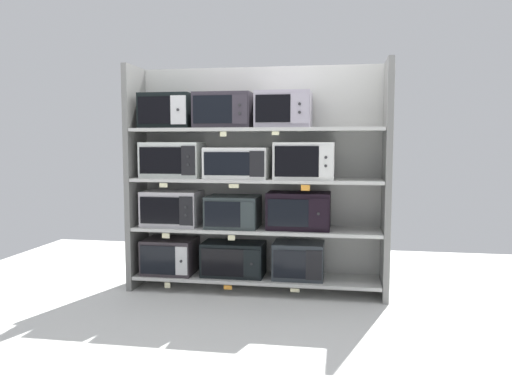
# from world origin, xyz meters

# --- Properties ---
(ground) EXTENTS (6.21, 6.00, 0.02)m
(ground) POSITION_xyz_m (0.00, -1.00, -0.01)
(ground) COLOR silver
(back_panel) EXTENTS (2.41, 0.04, 2.04)m
(back_panel) POSITION_xyz_m (0.00, 0.24, 1.02)
(back_panel) COLOR #B2B2AD
(back_panel) RESTS_ON ground
(upright_left) EXTENTS (0.05, 0.44, 2.04)m
(upright_left) POSITION_xyz_m (-1.13, 0.00, 1.02)
(upright_left) COLOR slate
(upright_left) RESTS_ON ground
(upright_right) EXTENTS (0.05, 0.44, 2.04)m
(upright_right) POSITION_xyz_m (1.13, 0.00, 1.02)
(upright_right) COLOR slate
(upright_right) RESTS_ON ground
(shelf_0) EXTENTS (2.21, 0.44, 0.03)m
(shelf_0) POSITION_xyz_m (0.00, 0.00, 0.12)
(shelf_0) COLOR beige
(shelf_0) RESTS_ON ground
(microwave_0) EXTENTS (0.47, 0.41, 0.32)m
(microwave_0) POSITION_xyz_m (-0.81, -0.00, 0.30)
(microwave_0) COLOR #302A2F
(microwave_0) RESTS_ON shelf_0
(microwave_1) EXTENTS (0.56, 0.34, 0.31)m
(microwave_1) POSITION_xyz_m (-0.21, -0.00, 0.29)
(microwave_1) COLOR black
(microwave_1) RESTS_ON shelf_0
(microwave_2) EXTENTS (0.44, 0.34, 0.32)m
(microwave_2) POSITION_xyz_m (0.39, -0.00, 0.30)
(microwave_2) COLOR #292F35
(microwave_2) RESTS_ON shelf_0
(price_tag_0) EXTENTS (0.05, 0.00, 0.05)m
(price_tag_0) POSITION_xyz_m (-0.76, -0.22, 0.08)
(price_tag_0) COLOR beige
(price_tag_1) EXTENTS (0.07, 0.00, 0.04)m
(price_tag_1) POSITION_xyz_m (-0.21, -0.22, 0.08)
(price_tag_1) COLOR orange
(price_tag_2) EXTENTS (0.08, 0.00, 0.03)m
(price_tag_2) POSITION_xyz_m (0.38, -0.22, 0.09)
(price_tag_2) COLOR beige
(shelf_1) EXTENTS (2.21, 0.44, 0.03)m
(shelf_1) POSITION_xyz_m (0.00, 0.00, 0.57)
(shelf_1) COLOR beige
(microwave_3) EXTENTS (0.52, 0.37, 0.32)m
(microwave_3) POSITION_xyz_m (-0.79, -0.00, 0.74)
(microwave_3) COLOR #BDB8BE
(microwave_3) RESTS_ON shelf_1
(microwave_4) EXTENTS (0.46, 0.39, 0.28)m
(microwave_4) POSITION_xyz_m (-0.21, -0.00, 0.72)
(microwave_4) COLOR #2C3536
(microwave_4) RESTS_ON shelf_1
(microwave_5) EXTENTS (0.55, 0.35, 0.33)m
(microwave_5) POSITION_xyz_m (0.38, -0.00, 0.74)
(microwave_5) COLOR black
(microwave_5) RESTS_ON shelf_1
(price_tag_3) EXTENTS (0.07, 0.00, 0.04)m
(price_tag_3) POSITION_xyz_m (-0.77, -0.22, 0.52)
(price_tag_3) COLOR beige
(price_tag_4) EXTENTS (0.06, 0.00, 0.04)m
(price_tag_4) POSITION_xyz_m (-0.18, -0.22, 0.52)
(price_tag_4) COLOR beige
(shelf_2) EXTENTS (2.21, 0.44, 0.03)m
(shelf_2) POSITION_xyz_m (0.00, 0.00, 1.01)
(shelf_2) COLOR beige
(microwave_6) EXTENTS (0.54, 0.35, 0.32)m
(microwave_6) POSITION_xyz_m (-0.77, -0.00, 1.19)
(microwave_6) COLOR silver
(microwave_6) RESTS_ON shelf_2
(microwave_7) EXTENTS (0.56, 0.41, 0.27)m
(microwave_7) POSITION_xyz_m (-0.16, -0.00, 1.16)
(microwave_7) COLOR white
(microwave_7) RESTS_ON shelf_2
(microwave_8) EXTENTS (0.52, 0.42, 0.32)m
(microwave_8) POSITION_xyz_m (0.43, -0.00, 1.19)
(microwave_8) COLOR silver
(microwave_8) RESTS_ON shelf_2
(price_tag_5) EXTENTS (0.07, 0.00, 0.04)m
(price_tag_5) POSITION_xyz_m (-0.79, -0.22, 0.97)
(price_tag_5) COLOR beige
(price_tag_6) EXTENTS (0.09, 0.00, 0.03)m
(price_tag_6) POSITION_xyz_m (-0.15, -0.22, 0.97)
(price_tag_6) COLOR beige
(price_tag_7) EXTENTS (0.07, 0.00, 0.05)m
(price_tag_7) POSITION_xyz_m (0.46, -0.22, 0.97)
(price_tag_7) COLOR orange
(shelf_3) EXTENTS (2.21, 0.44, 0.03)m
(shelf_3) POSITION_xyz_m (0.00, 0.00, 1.46)
(shelf_3) COLOR beige
(microwave_9) EXTENTS (0.47, 0.36, 0.31)m
(microwave_9) POSITION_xyz_m (-0.81, -0.00, 1.63)
(microwave_9) COLOR black
(microwave_9) RESTS_ON shelf_3
(microwave_10) EXTENTS (0.51, 0.39, 0.31)m
(microwave_10) POSITION_xyz_m (-0.28, -0.00, 1.63)
(microwave_10) COLOR #332D36
(microwave_10) RESTS_ON shelf_3
(microwave_11) EXTENTS (0.48, 0.40, 0.31)m
(microwave_11) POSITION_xyz_m (0.25, -0.00, 1.63)
(microwave_11) COLOR #A099A8
(microwave_11) RESTS_ON shelf_3
(price_tag_8) EXTENTS (0.06, 0.00, 0.04)m
(price_tag_8) POSITION_xyz_m (-0.25, -0.22, 1.42)
(price_tag_8) COLOR beige
(price_tag_9) EXTENTS (0.06, 0.00, 0.03)m
(price_tag_9) POSITION_xyz_m (0.20, -0.22, 1.42)
(price_tag_9) COLOR beige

